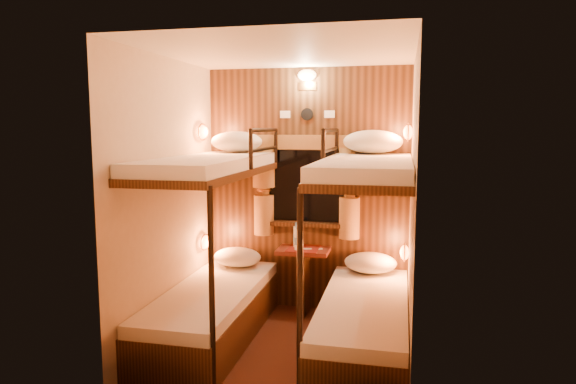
% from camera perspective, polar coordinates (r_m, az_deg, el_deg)
% --- Properties ---
extents(floor, '(2.10, 2.10, 0.00)m').
position_cam_1_polar(floor, '(4.45, -0.48, -17.02)').
color(floor, black).
rests_on(floor, ground).
extents(ceiling, '(2.10, 2.10, 0.00)m').
position_cam_1_polar(ceiling, '(4.10, -0.51, 15.28)').
color(ceiling, silver).
rests_on(ceiling, wall_back).
extents(wall_back, '(2.40, 0.00, 2.40)m').
position_cam_1_polar(wall_back, '(5.12, 2.17, 0.20)').
color(wall_back, '#C6B293').
rests_on(wall_back, floor).
extents(wall_front, '(2.40, 0.00, 2.40)m').
position_cam_1_polar(wall_front, '(3.11, -4.90, -4.43)').
color(wall_front, '#C6B293').
rests_on(wall_front, floor).
extents(wall_left, '(0.00, 2.40, 2.40)m').
position_cam_1_polar(wall_left, '(4.44, -13.18, -1.08)').
color(wall_left, '#C6B293').
rests_on(wall_left, floor).
extents(wall_right, '(0.00, 2.40, 2.40)m').
position_cam_1_polar(wall_right, '(4.00, 13.61, -1.99)').
color(wall_right, '#C6B293').
rests_on(wall_right, floor).
extents(back_panel, '(2.00, 0.03, 2.40)m').
position_cam_1_polar(back_panel, '(5.11, 2.14, 0.18)').
color(back_panel, black).
rests_on(back_panel, floor).
extents(bunk_left, '(0.72, 1.90, 1.82)m').
position_cam_1_polar(bunk_left, '(4.50, -8.45, -9.23)').
color(bunk_left, black).
rests_on(bunk_left, floor).
extents(bunk_right, '(0.72, 1.90, 1.82)m').
position_cam_1_polar(bunk_right, '(4.22, 8.47, -10.33)').
color(bunk_right, black).
rests_on(bunk_right, floor).
extents(window, '(1.00, 0.12, 0.79)m').
position_cam_1_polar(window, '(5.08, 2.08, -0.08)').
color(window, black).
rests_on(window, back_panel).
extents(curtains, '(1.10, 0.22, 1.00)m').
position_cam_1_polar(curtains, '(5.04, 2.01, 0.81)').
color(curtains, olive).
rests_on(curtains, back_panel).
extents(back_fixtures, '(0.54, 0.09, 0.48)m').
position_cam_1_polar(back_fixtures, '(5.05, 2.12, 11.99)').
color(back_fixtures, black).
rests_on(back_fixtures, back_panel).
extents(reading_lamps, '(2.00, 0.20, 1.25)m').
position_cam_1_polar(reading_lamps, '(4.78, 1.41, 0.17)').
color(reading_lamps, orange).
rests_on(reading_lamps, wall_left).
extents(table, '(0.50, 0.34, 0.66)m').
position_cam_1_polar(table, '(5.09, 1.72, -8.89)').
color(table, '#582314').
rests_on(table, floor).
extents(bottle_left, '(0.07, 0.07, 0.25)m').
position_cam_1_polar(bottle_left, '(5.06, 0.99, -4.98)').
color(bottle_left, '#99BFE5').
rests_on(bottle_left, table).
extents(bottle_right, '(0.07, 0.07, 0.24)m').
position_cam_1_polar(bottle_right, '(4.95, 1.10, -5.30)').
color(bottle_right, '#99BFE5').
rests_on(bottle_right, table).
extents(sachet_a, '(0.09, 0.08, 0.01)m').
position_cam_1_polar(sachet_a, '(5.00, 2.20, -6.35)').
color(sachet_a, silver).
rests_on(sachet_a, table).
extents(sachet_b, '(0.07, 0.06, 0.00)m').
position_cam_1_polar(sachet_b, '(5.01, 3.51, -6.33)').
color(sachet_b, silver).
rests_on(sachet_b, table).
extents(pillow_lower_left, '(0.48, 0.34, 0.19)m').
position_cam_1_polar(pillow_lower_left, '(5.13, -5.65, -7.20)').
color(pillow_lower_left, silver).
rests_on(pillow_lower_left, bunk_left).
extents(pillow_lower_right, '(0.49, 0.35, 0.19)m').
position_cam_1_polar(pillow_lower_right, '(4.95, 9.15, -7.76)').
color(pillow_lower_right, silver).
rests_on(pillow_lower_right, bunk_right).
extents(pillow_upper_left, '(0.50, 0.36, 0.20)m').
position_cam_1_polar(pillow_upper_left, '(5.00, -5.73, 5.58)').
color(pillow_upper_left, silver).
rests_on(pillow_upper_left, bunk_left).
extents(pillow_upper_right, '(0.54, 0.39, 0.21)m').
position_cam_1_polar(pillow_upper_right, '(4.76, 9.41, 5.54)').
color(pillow_upper_right, silver).
rests_on(pillow_upper_right, bunk_right).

